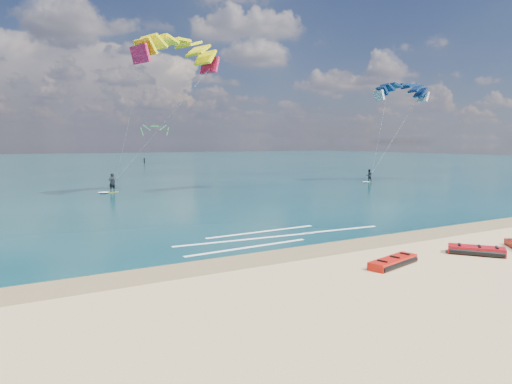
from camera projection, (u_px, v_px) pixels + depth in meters
ground at (117, 187)px, 53.64m from camera, size 320.00×320.00×0.00m
wet_sand_strip at (299, 253)px, 21.71m from camera, size 320.00×2.40×0.01m
sea at (55, 164)px, 108.87m from camera, size 320.00×200.00×0.04m
packed_kite_left at (393, 266)px, 19.43m from camera, size 3.18×1.76×0.39m
packed_kite_mid at (476, 254)px, 21.38m from camera, size 2.61×2.86×0.45m
kitesurfer_main at (145, 110)px, 44.70m from camera, size 12.72×9.58×16.40m
kitesurfer_far at (388, 124)px, 58.51m from camera, size 9.43×4.18×13.87m
shoreline_foam at (271, 237)px, 25.08m from camera, size 13.07×3.66×0.01m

